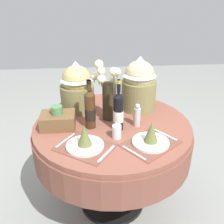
% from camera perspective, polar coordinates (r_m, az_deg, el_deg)
% --- Properties ---
extents(ground, '(8.00, 8.00, 0.00)m').
position_cam_1_polar(ground, '(2.39, 0.06, -18.95)').
color(ground, gray).
extents(dining_table, '(1.18, 1.18, 0.77)m').
position_cam_1_polar(dining_table, '(1.99, 0.07, -6.33)').
color(dining_table, brown).
rests_on(dining_table, ground).
extents(place_setting_left, '(0.43, 0.41, 0.16)m').
position_cam_1_polar(place_setting_left, '(1.64, -5.99, -6.33)').
color(place_setting_left, brown).
rests_on(place_setting_left, dining_table).
extents(place_setting_right, '(0.43, 0.41, 0.16)m').
position_cam_1_polar(place_setting_right, '(1.68, 8.52, -5.56)').
color(place_setting_right, brown).
rests_on(place_setting_right, dining_table).
extents(flower_vase, '(0.21, 0.18, 0.46)m').
position_cam_1_polar(flower_vase, '(1.88, -0.92, 4.24)').
color(flower_vase, '#332819').
rests_on(flower_vase, dining_table).
extents(wine_bottle_left, '(0.08, 0.08, 0.35)m').
position_cam_1_polar(wine_bottle_left, '(1.81, -4.84, 0.57)').
color(wine_bottle_left, '#422814').
rests_on(wine_bottle_left, dining_table).
extents(wine_bottle_centre, '(0.07, 0.07, 0.37)m').
position_cam_1_polar(wine_bottle_centre, '(1.78, 1.41, 0.15)').
color(wine_bottle_centre, black).
rests_on(wine_bottle_centre, dining_table).
extents(tumbler_mid, '(0.06, 0.06, 0.09)m').
position_cam_1_polar(tumbler_mid, '(1.72, 1.05, -4.35)').
color(tumbler_mid, silver).
rests_on(tumbler_mid, dining_table).
extents(pepper_mill, '(0.05, 0.05, 0.17)m').
position_cam_1_polar(pepper_mill, '(1.86, 5.50, -0.84)').
color(pepper_mill, '#B7B2AD').
rests_on(pepper_mill, dining_table).
extents(gift_tub_back_left, '(0.27, 0.27, 0.40)m').
position_cam_1_polar(gift_tub_back_left, '(2.07, -7.74, 5.93)').
color(gift_tub_back_left, olive).
rests_on(gift_tub_back_left, dining_table).
extents(gift_tub_back_right, '(0.28, 0.28, 0.43)m').
position_cam_1_polar(gift_tub_back_right, '(2.07, 5.97, 6.64)').
color(gift_tub_back_right, olive).
rests_on(gift_tub_back_right, dining_table).
extents(woven_basket_side_left, '(0.24, 0.18, 0.16)m').
position_cam_1_polar(woven_basket_side_left, '(1.88, -11.78, -1.66)').
color(woven_basket_side_left, brown).
rests_on(woven_basket_side_left, dining_table).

